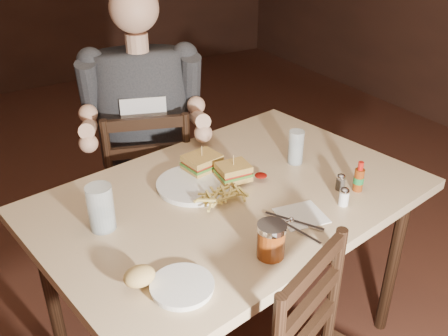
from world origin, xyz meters
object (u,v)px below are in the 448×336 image
glass_right (296,147)px  side_plate (182,287)px  main_table (231,210)px  hot_sauce (359,176)px  diner (142,97)px  chair_far (149,187)px  glass_left (101,208)px  syrup_dispenser (271,240)px  dinner_plate (194,186)px

glass_right → side_plate: size_ratio=0.79×
main_table → hot_sauce: 0.47m
diner → hot_sauce: (0.45, -0.87, -0.10)m
chair_far → glass_right: glass_right is taller
glass_left → glass_right: size_ratio=1.13×
syrup_dispenser → hot_sauce: bearing=6.3°
chair_far → glass_left: size_ratio=5.88×
side_plate → diner: bearing=71.8°
dinner_plate → syrup_dispenser: syrup_dispenser is taller
main_table → glass_left: (-0.46, 0.04, 0.15)m
diner → dinner_plate: size_ratio=3.53×
diner → side_plate: size_ratio=5.48×
side_plate → chair_far: bearing=71.7°
main_table → diner: size_ratio=1.56×
dinner_plate → side_plate: size_ratio=1.55×
syrup_dispenser → side_plate: (-0.29, 0.01, -0.05)m
glass_left → side_plate: 0.40m
glass_right → side_plate: 0.82m
glass_left → diner: bearing=56.0°
hot_sauce → syrup_dispenser: hot_sauce is taller
chair_far → glass_left: bearing=76.8°
glass_left → syrup_dispenser: size_ratio=1.38×
chair_far → main_table: bearing=112.7°
diner → syrup_dispenser: (-0.04, -1.00, -0.11)m
main_table → syrup_dispenser: bearing=-103.8°
dinner_plate → chair_far: bearing=84.1°
side_plate → dinner_plate: bearing=57.8°
diner → glass_left: bearing=-104.0°
hot_sauce → glass_left: bearing=163.1°
side_plate → glass_left: bearing=102.5°
main_table → dinner_plate: dinner_plate is taller
glass_right → side_plate: glass_right is taller
dinner_plate → glass_right: size_ratio=1.96×
dinner_plate → hot_sauce: size_ratio=2.31×
side_plate → syrup_dispenser: bearing=-2.0°
diner → side_plate: bearing=-88.2°
dinner_plate → glass_right: glass_right is taller
main_table → hot_sauce: hot_sauce is taller
glass_right → syrup_dispenser: size_ratio=1.22×
chair_far → diner: diner is taller
diner → syrup_dispenser: 1.00m
dinner_plate → glass_left: (-0.37, -0.07, 0.07)m
diner → syrup_dispenser: bearing=-72.1°
chair_far → glass_right: 0.83m
hot_sauce → side_plate: hot_sauce is taller
syrup_dispenser → glass_right: bearing=35.4°
glass_right → syrup_dispenser: 0.59m
dinner_plate → glass_right: (0.43, -0.04, 0.06)m
main_table → dinner_plate: (-0.09, 0.11, 0.08)m
main_table → side_plate: side_plate is taller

